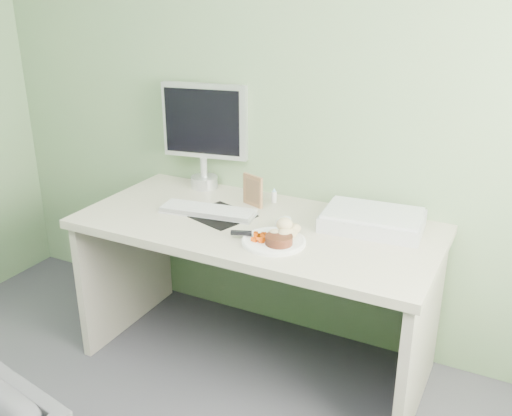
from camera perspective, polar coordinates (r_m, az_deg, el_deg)
The scene contains 14 objects.
wall_back at distance 2.69m, azimuth 3.78°, elevation 13.67°, with size 3.50×3.50×0.00m, color #6C875F.
desk at distance 2.60m, azimuth 0.04°, elevation -5.18°, with size 1.60×0.75×0.73m.
plate at distance 2.33m, azimuth 1.78°, elevation -3.37°, with size 0.26×0.26×0.01m, color white.
steak at distance 2.28m, azimuth 2.31°, elevation -3.19°, with size 0.11×0.11×0.04m, color black.
potato_pile at distance 2.34m, azimuth 2.91°, elevation -2.16°, with size 0.13×0.09×0.07m, color tan.
carrot_heap at distance 2.32m, azimuth 0.36°, elevation -2.76°, with size 0.06×0.05×0.04m, color #DF4704.
steak_knife at distance 2.35m, azimuth -0.62°, elevation -2.56°, with size 0.22×0.10×0.02m.
mousepad at distance 2.60m, azimuth -3.58°, elevation -0.72°, with size 0.27×0.23×0.00m, color black.
keyboard at distance 2.62m, azimuth -4.82°, elevation -0.23°, with size 0.44×0.13×0.02m, color white.
computer_mouse at distance 2.49m, azimuth 2.75°, elevation -1.37°, with size 0.06×0.11×0.04m, color white.
photo_frame at distance 2.69m, azimuth -0.33°, elevation 1.76°, with size 0.12×0.01×0.15m, color #996947.
eyedrop_bottle at distance 2.74m, azimuth 1.82°, elevation 1.23°, with size 0.03×0.03×0.07m.
scanner at distance 2.51m, azimuth 11.59°, elevation -1.28°, with size 0.42×0.28×0.07m, color #AFB1B6.
monitor at distance 2.90m, azimuth -5.17°, elevation 7.77°, with size 0.44×0.15×0.53m.
Camera 1 is at (1.05, -0.44, 1.72)m, focal length 40.00 mm.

